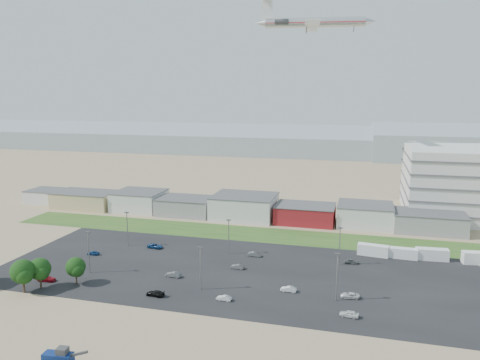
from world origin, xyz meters
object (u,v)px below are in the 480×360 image
(parked_car_0, at_px, (350,295))
(parked_car_7, at_px, (238,267))
(parked_car_4, at_px, (173,275))
(parked_car_5, at_px, (93,253))
(parked_car_9, at_px, (155,246))
(parked_car_11, at_px, (255,254))
(box_trailer_a, at_px, (373,250))
(parked_car_10, at_px, (46,278))
(telehandler, at_px, (58,356))
(airliner, at_px, (315,22))
(parked_car_13, at_px, (224,298))
(parked_car_8, at_px, (351,261))
(parked_car_3, at_px, (155,293))
(parked_car_1, at_px, (289,289))
(parked_car_2, at_px, (349,314))

(parked_car_0, height_order, parked_car_7, parked_car_7)
(parked_car_4, distance_m, parked_car_5, 29.13)
(parked_car_9, relative_size, parked_car_11, 1.22)
(box_trailer_a, relative_size, parked_car_10, 1.82)
(parked_car_7, bearing_deg, telehandler, -13.81)
(airliner, distance_m, parked_car_13, 114.93)
(telehandler, height_order, parked_car_0, telehandler)
(parked_car_8, distance_m, parked_car_10, 76.10)
(parked_car_0, height_order, parked_car_3, parked_car_3)
(parked_car_5, bearing_deg, parked_car_7, 86.79)
(parked_car_5, distance_m, parked_car_8, 70.12)
(parked_car_9, bearing_deg, telehandler, -162.84)
(parked_car_4, xyz_separation_m, parked_car_7, (13.62, 9.34, -0.06))
(parked_car_0, bearing_deg, parked_car_5, -99.26)
(airliner, bearing_deg, parked_car_0, -85.48)
(parked_car_9, bearing_deg, parked_car_1, -108.35)
(parked_car_2, distance_m, parked_car_9, 62.77)
(parked_car_1, bearing_deg, parked_car_5, -98.71)
(parked_car_0, relative_size, parked_car_3, 0.97)
(parked_car_9, height_order, parked_car_10, parked_car_10)
(airliner, height_order, parked_car_3, airliner)
(telehandler, relative_size, airliner, 0.17)
(telehandler, bearing_deg, parked_car_9, 94.84)
(box_trailer_a, distance_m, parked_car_10, 84.51)
(telehandler, height_order, parked_car_8, telehandler)
(parked_car_0, relative_size, parked_car_7, 1.18)
(airliner, relative_size, parked_car_5, 13.34)
(parked_car_8, bearing_deg, parked_car_9, 87.79)
(parked_car_0, xyz_separation_m, parked_car_4, (-41.87, 1.03, 0.06))
(box_trailer_a, distance_m, parked_car_1, 35.12)
(box_trailer_a, height_order, parked_car_2, box_trailer_a)
(parked_car_0, xyz_separation_m, parked_car_11, (-26.12, 20.46, 0.04))
(telehandler, bearing_deg, parked_car_8, 48.36)
(parked_car_9, distance_m, parked_car_13, 40.70)
(box_trailer_a, relative_size, parked_car_2, 2.14)
(parked_car_9, relative_size, parked_car_10, 1.01)
(parked_car_5, xyz_separation_m, parked_car_10, (-0.43, -19.25, 0.08))
(telehandler, xyz_separation_m, box_trailer_a, (50.24, 68.52, -0.08))
(box_trailer_a, distance_m, parked_car_2, 39.09)
(airliner, xyz_separation_m, parked_car_8, (17.95, -61.25, -69.36))
(airliner, xyz_separation_m, parked_car_11, (-7.79, -62.44, -69.39))
(parked_car_9, bearing_deg, parked_car_3, -147.66)
(parked_car_2, distance_m, parked_car_11, 39.59)
(parked_car_9, xyz_separation_m, parked_car_10, (-14.48, -29.00, 0.02))
(parked_car_1, distance_m, parked_car_10, 57.22)
(parked_car_5, height_order, parked_car_13, parked_car_5)
(parked_car_3, height_order, parked_car_8, parked_car_8)
(parked_car_8, bearing_deg, parked_car_4, 112.37)
(parked_car_4, bearing_deg, parked_car_13, 63.52)
(telehandler, relative_size, parked_car_9, 1.71)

